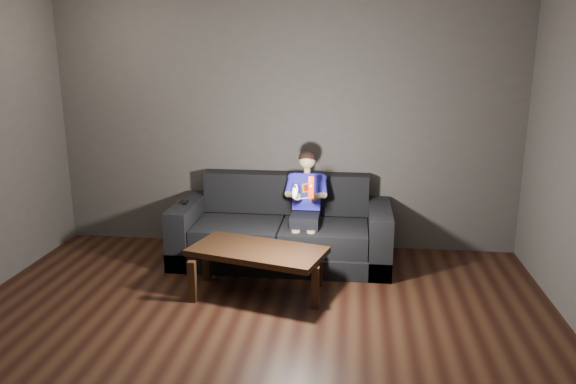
# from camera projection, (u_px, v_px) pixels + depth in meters

# --- Properties ---
(floor) EXTENTS (5.00, 5.00, 0.00)m
(floor) POSITION_uv_depth(u_px,v_px,m) (241.00, 363.00, 3.95)
(floor) COLOR black
(floor) RESTS_ON ground
(back_wall) EXTENTS (5.00, 0.04, 2.70)m
(back_wall) POSITION_uv_depth(u_px,v_px,m) (285.00, 124.00, 6.01)
(back_wall) COLOR #3F3938
(back_wall) RESTS_ON ground
(sofa) EXTENTS (2.20, 0.95, 0.85)m
(sofa) POSITION_uv_depth(u_px,v_px,m) (282.00, 234.00, 5.80)
(sofa) COLOR black
(sofa) RESTS_ON floor
(child) EXTENTS (0.42, 0.51, 1.03)m
(child) POSITION_uv_depth(u_px,v_px,m) (306.00, 197.00, 5.61)
(child) COLOR black
(child) RESTS_ON sofa
(wii_remote_red) EXTENTS (0.05, 0.08, 0.21)m
(wii_remote_red) POSITION_uv_depth(u_px,v_px,m) (311.00, 187.00, 5.16)
(wii_remote_red) COLOR #EC2900
(wii_remote_red) RESTS_ON child
(nunchuk_white) EXTENTS (0.08, 0.10, 0.15)m
(nunchuk_white) POSITION_uv_depth(u_px,v_px,m) (295.00, 191.00, 5.20)
(nunchuk_white) COLOR white
(nunchuk_white) RESTS_ON child
(wii_remote_black) EXTENTS (0.05, 0.14, 0.03)m
(wii_remote_black) POSITION_uv_depth(u_px,v_px,m) (185.00, 202.00, 5.75)
(wii_remote_black) COLOR black
(wii_remote_black) RESTS_ON sofa
(coffee_table) EXTENTS (1.29, 0.88, 0.43)m
(coffee_table) POSITION_uv_depth(u_px,v_px,m) (257.00, 255.00, 4.98)
(coffee_table) COLOR black
(coffee_table) RESTS_ON floor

